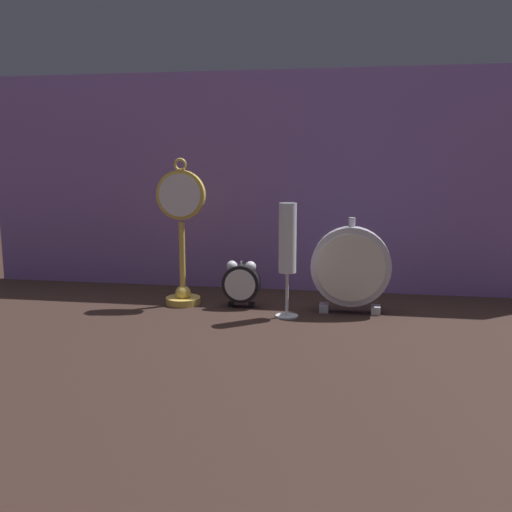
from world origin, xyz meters
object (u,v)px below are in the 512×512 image
object	(u,v)px
alarm_clock_twin_bell	(241,282)
mantel_clock_silver	(351,267)
champagne_flute	(287,246)
pocket_watch_on_stand	(182,235)

from	to	relation	value
alarm_clock_twin_bell	mantel_clock_silver	world-z (taller)	mantel_clock_silver
alarm_clock_twin_bell	mantel_clock_silver	xyz separation A→B (m)	(0.25, -0.01, 0.04)
champagne_flute	alarm_clock_twin_bell	bearing A→B (deg)	150.11
champagne_flute	pocket_watch_on_stand	bearing A→B (deg)	164.75
pocket_watch_on_stand	alarm_clock_twin_bell	size ratio (longest dim) A/B	3.15
mantel_clock_silver	pocket_watch_on_stand	bearing A→B (deg)	177.75
alarm_clock_twin_bell	champagne_flute	distance (m)	0.16
mantel_clock_silver	champagne_flute	world-z (taller)	champagne_flute
alarm_clock_twin_bell	pocket_watch_on_stand	bearing A→B (deg)	178.31
alarm_clock_twin_bell	champagne_flute	xyz separation A→B (m)	(0.11, -0.07, 0.10)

